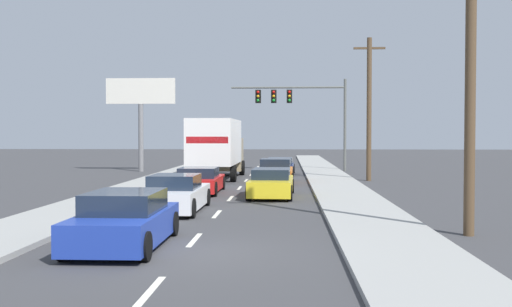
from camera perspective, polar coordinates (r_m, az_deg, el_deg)
ground_plane at (r=38.80m, az=-0.60°, el=-2.14°), size 140.00×140.00×0.00m
sidewalk_right at (r=33.84m, az=7.19°, el=-2.62°), size 2.67×80.00×0.14m
sidewalk_left at (r=34.50m, az=-9.24°, el=-2.54°), size 2.67×80.00×0.14m
lane_markings at (r=35.42m, az=-0.93°, el=-2.52°), size 0.14×62.00×0.01m
box_truck at (r=36.55m, az=-3.65°, el=0.78°), size 2.78×8.85×3.53m
car_red at (r=27.94m, az=-5.30°, el=-2.57°), size 1.96×4.46×1.17m
car_white at (r=21.36m, az=-7.52°, el=-3.83°), size 1.93×4.58×1.28m
car_blue at (r=14.87m, az=-12.17°, el=-6.19°), size 1.94×4.37×1.32m
car_navy at (r=40.47m, az=2.26°, el=-1.24°), size 2.00×4.36×1.13m
car_orange at (r=33.70m, az=1.84°, el=-1.73°), size 2.03×4.48×1.32m
car_yellow at (r=26.09m, az=1.45°, el=-2.81°), size 1.98×4.52×1.21m
traffic_signal_mast at (r=44.74m, az=3.42°, el=4.84°), size 8.40×0.69×6.70m
utility_pole_near at (r=17.15m, az=19.43°, el=10.64°), size 1.80×0.28×10.39m
utility_pole_mid at (r=35.64m, az=10.51°, el=4.28°), size 1.80×0.28×8.19m
roadside_billboard at (r=44.58m, az=-10.72°, el=4.65°), size 4.98×0.36×6.68m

